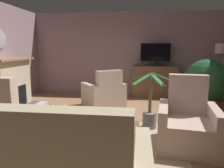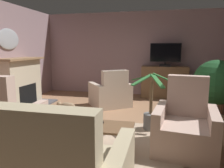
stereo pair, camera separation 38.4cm
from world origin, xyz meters
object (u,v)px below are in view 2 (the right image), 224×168
potted_plant_on_hearth_side (151,114)px  wall_mirror_oval (9,39)px  tv_remote (98,122)px  armchair_in_far_corner (111,94)px  armchair_near_window (8,123)px  potted_plant_tall_palm_by_window (216,83)px  fireplace (20,83)px  cat (67,105)px  television (165,54)px  coffee_table (95,128)px  armchair_beside_cabinet (185,128)px  tv_cabinet (164,83)px

potted_plant_on_hearth_side → wall_mirror_oval: bearing=166.0°
tv_remote → armchair_in_far_corner: 2.42m
armchair_near_window → potted_plant_tall_palm_by_window: bearing=36.0°
tv_remote → potted_plant_on_hearth_side: bearing=34.2°
fireplace → cat: fireplace is taller
television → cat: bearing=-143.8°
coffee_table → cat: size_ratio=1.62×
television → potted_plant_on_hearth_side: size_ratio=0.84×
television → coffee_table: size_ratio=0.78×
tv_remote → armchair_beside_cabinet: size_ratio=0.15×
tv_cabinet → armchair_in_far_corner: 1.92m
fireplace → armchair_beside_cabinet: 4.30m
tv_remote → armchair_beside_cabinet: 1.30m
television → armchair_near_window: 4.67m
potted_plant_on_hearth_side → armchair_beside_cabinet: bearing=-52.7°
tv_remote → armchair_in_far_corner: bearing=81.1°
fireplace → television: bearing=25.9°
coffee_table → potted_plant_on_hearth_side: size_ratio=1.07×
television → potted_plant_on_hearth_side: bearing=-95.6°
tv_cabinet → potted_plant_tall_palm_by_window: size_ratio=1.10×
armchair_in_far_corner → television: bearing=42.8°
wall_mirror_oval → armchair_in_far_corner: 2.98m
fireplace → potted_plant_on_hearth_side: size_ratio=1.35×
potted_plant_tall_palm_by_window → fireplace: bearing=-173.7°
tv_remote → armchair_near_window: (-1.42, -0.21, -0.06)m
fireplace → tv_remote: bearing=-34.7°
wall_mirror_oval → armchair_in_far_corner: bearing=11.5°
armchair_beside_cabinet → potted_plant_tall_palm_by_window: 2.36m
wall_mirror_oval → coffee_table: (2.91, -1.96, -1.39)m
tv_cabinet → armchair_beside_cabinet: armchair_beside_cabinet is taller
coffee_table → armchair_in_far_corner: (-0.35, 2.48, -0.04)m
fireplace → tv_cabinet: (3.70, 1.85, -0.15)m
armchair_beside_cabinet → television: bearing=94.5°
tv_cabinet → armchair_near_window: size_ratio=1.19×
television → cat: size_ratio=1.27×
fireplace → armchair_near_window: (1.27, -2.07, -0.26)m
armchair_in_far_corner → armchair_near_window: 2.80m
potted_plant_tall_palm_by_window → coffee_table: bearing=-131.3°
armchair_near_window → wall_mirror_oval: bearing=126.2°
tv_cabinet → armchair_in_far_corner: (-1.38, -1.33, -0.15)m
tv_cabinet → armchair_near_window: 4.62m
coffee_table → potted_plant_on_hearth_side: bearing=53.7°
armchair_near_window → tv_remote: bearing=8.3°
coffee_table → cat: 2.44m
tv_remote → potted_plant_on_hearth_side: (0.74, 0.95, -0.11)m
armchair_in_far_corner → potted_plant_on_hearth_side: (1.12, -1.44, -0.01)m
cat → wall_mirror_oval: bearing=-178.9°
television → tv_remote: bearing=-105.3°
potted_plant_tall_palm_by_window → cat: 3.66m
fireplace → tv_cabinet: 4.14m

